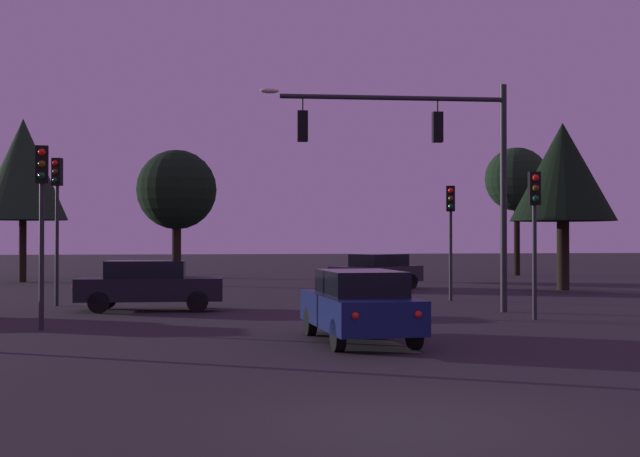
# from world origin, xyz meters

# --- Properties ---
(ground_plane) EXTENTS (168.00, 168.00, 0.00)m
(ground_plane) POSITION_xyz_m (0.00, 24.50, 0.00)
(ground_plane) COLOR #262326
(ground_plane) RESTS_ON ground
(traffic_signal_mast_arm) EXTENTS (7.36, 0.71, 6.80)m
(traffic_signal_mast_arm) POSITION_xyz_m (4.74, 14.40, 4.77)
(traffic_signal_mast_arm) COLOR #232326
(traffic_signal_mast_arm) RESTS_ON ground
(traffic_light_corner_left) EXTENTS (0.35, 0.38, 4.05)m
(traffic_light_corner_left) POSITION_xyz_m (6.75, 18.79, 2.88)
(traffic_light_corner_left) COLOR #232326
(traffic_light_corner_left) RESTS_ON ground
(traffic_light_corner_right) EXTENTS (0.33, 0.37, 4.00)m
(traffic_light_corner_right) POSITION_xyz_m (6.81, 11.85, 2.85)
(traffic_light_corner_right) COLOR #232326
(traffic_light_corner_right) RESTS_ON ground
(traffic_light_median) EXTENTS (0.33, 0.37, 4.42)m
(traffic_light_median) POSITION_xyz_m (-5.92, 11.42, 3.13)
(traffic_light_median) COLOR #232326
(traffic_light_median) RESTS_ON ground
(traffic_light_far_side) EXTENTS (0.36, 0.38, 4.82)m
(traffic_light_far_side) POSITION_xyz_m (-6.61, 18.78, 3.39)
(traffic_light_far_side) COLOR #232326
(traffic_light_far_side) RESTS_ON ground
(car_nearside_lane) EXTENTS (1.92, 4.34, 1.52)m
(car_nearside_lane) POSITION_xyz_m (1.11, 7.86, 0.79)
(car_nearside_lane) COLOR #0F1947
(car_nearside_lane) RESTS_ON ground
(car_crossing_right) EXTENTS (4.49, 1.99, 1.52)m
(car_crossing_right) POSITION_xyz_m (-3.56, 16.50, 0.80)
(car_crossing_right) COLOR black
(car_crossing_right) RESTS_ON ground
(car_far_lane) EXTENTS (4.42, 3.73, 1.52)m
(car_far_lane) POSITION_xyz_m (5.77, 25.87, 0.79)
(car_far_lane) COLOR #232328
(car_far_lane) RESTS_ON ground
(tree_behind_sign) EXTENTS (3.79, 3.79, 7.63)m
(tree_behind_sign) POSITION_xyz_m (17.15, 37.74, 5.70)
(tree_behind_sign) COLOR black
(tree_behind_sign) RESTS_ON ground
(tree_left_far) EXTENTS (4.49, 4.49, 7.20)m
(tree_left_far) POSITION_xyz_m (-2.86, 38.27, 4.92)
(tree_left_far) COLOR black
(tree_left_far) RESTS_ON ground
(tree_center_horizon) EXTENTS (4.40, 4.40, 8.25)m
(tree_center_horizon) POSITION_xyz_m (-10.47, 34.47, 5.67)
(tree_center_horizon) COLOR black
(tree_center_horizon) RESTS_ON ground
(tree_right_cluster) EXTENTS (4.46, 4.46, 7.14)m
(tree_right_cluster) POSITION_xyz_m (13.45, 23.96, 5.01)
(tree_right_cluster) COLOR black
(tree_right_cluster) RESTS_ON ground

